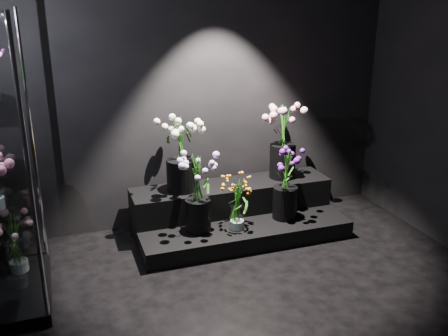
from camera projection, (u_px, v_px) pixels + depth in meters
name	position (u px, v px, depth m)	size (l,w,h in m)	color
floor	(275.00, 336.00, 3.34)	(4.00, 4.00, 0.00)	black
wall_back	(191.00, 82.00, 4.68)	(4.00, 4.00, 0.00)	black
display_riser	(236.00, 212.00, 4.82)	(1.96, 0.87, 0.43)	black
bouquet_orange_bells	(237.00, 203.00, 4.44)	(0.32, 0.32, 0.48)	white
bouquet_lilac	(198.00, 189.00, 4.36)	(0.45, 0.45, 0.71)	black
bouquet_purple	(286.00, 183.00, 4.64)	(0.37, 0.37, 0.64)	black
bouquet_cream_roses	(181.00, 149.00, 4.55)	(0.55, 0.55, 0.70)	black
bouquet_pink_roses	(283.00, 138.00, 4.89)	(0.43, 0.43, 0.73)	black
bouquet_case_base_pink	(15.00, 242.00, 3.87)	(0.38, 0.38, 0.48)	white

